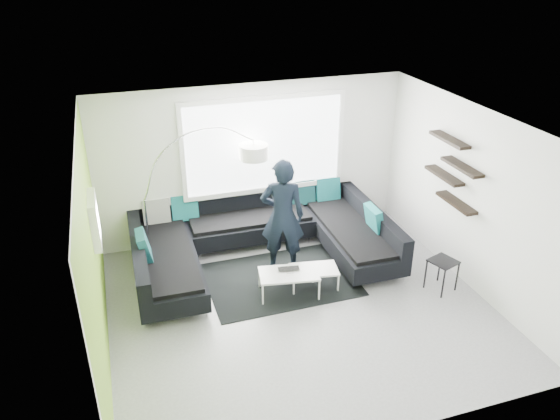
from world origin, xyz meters
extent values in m
plane|color=slate|center=(0.00, 0.00, 0.00)|extent=(5.50, 5.50, 0.00)
cube|color=white|center=(0.00, 2.50, 1.40)|extent=(5.50, 0.04, 2.80)
cube|color=white|center=(0.00, -2.50, 1.40)|extent=(5.50, 0.04, 2.80)
cube|color=white|center=(-2.75, 0.00, 1.40)|extent=(0.04, 5.00, 2.80)
cube|color=white|center=(2.75, 0.00, 1.40)|extent=(0.04, 5.00, 2.80)
cube|color=white|center=(0.00, 0.00, 2.80)|extent=(5.50, 5.00, 0.04)
cube|color=#7FB72D|center=(-2.74, 0.00, 1.40)|extent=(0.01, 5.00, 2.80)
cube|color=white|center=(0.20, 2.46, 1.70)|extent=(2.96, 0.06, 1.68)
cube|color=white|center=(-2.68, 0.60, 1.60)|extent=(0.12, 0.66, 0.66)
cube|color=black|center=(2.64, 0.40, 1.70)|extent=(0.20, 1.24, 0.95)
cube|color=black|center=(-0.18, 1.38, 0.22)|extent=(4.22, 2.64, 0.44)
cube|color=black|center=(-0.18, 1.38, 0.61)|extent=(4.22, 2.64, 0.33)
cube|color=#0C4C51|center=(-0.18, 1.38, 0.67)|extent=(3.75, 0.27, 0.46)
cube|color=black|center=(-0.04, 0.79, 0.01)|extent=(2.34, 1.71, 0.01)
cube|color=white|center=(0.18, 0.42, 0.19)|extent=(1.26, 0.86, 0.38)
cube|color=black|center=(2.25, -0.23, 0.26)|extent=(0.48, 0.48, 0.52)
imported|color=black|center=(0.10, 1.14, 0.96)|extent=(0.98, 0.88, 1.93)
imported|color=black|center=(-0.02, 0.42, 0.39)|extent=(0.40, 0.32, 0.03)
camera|label=1|loc=(-2.32, -6.23, 4.91)|focal=35.00mm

